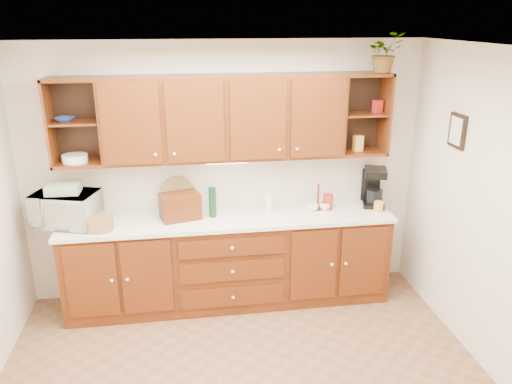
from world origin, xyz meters
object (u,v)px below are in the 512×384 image
object	(u,v)px
bread_box	(180,206)
coffee_maker	(373,187)
potted_plant	(385,52)
microwave	(66,209)

from	to	relation	value
bread_box	coffee_maker	world-z (taller)	coffee_maker
bread_box	potted_plant	bearing A→B (deg)	-13.65
coffee_maker	potted_plant	bearing A→B (deg)	-93.75
potted_plant	microwave	bearing A→B (deg)	-179.03
bread_box	potted_plant	size ratio (longest dim) A/B	0.97
microwave	bread_box	size ratio (longest dim) A/B	1.57
coffee_maker	potted_plant	distance (m)	1.35
microwave	potted_plant	distance (m)	3.33
coffee_maker	bread_box	bearing A→B (deg)	-159.95
coffee_maker	microwave	bearing A→B (deg)	-161.13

